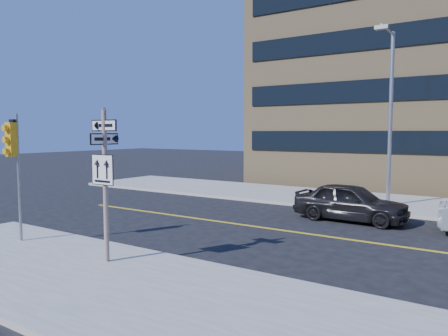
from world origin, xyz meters
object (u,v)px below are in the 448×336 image
Objects in this scene: sign_pole at (105,176)px; traffic_signal at (13,150)px; streetlight_a at (390,106)px; parked_car_a at (351,202)px.

traffic_signal is at bearing -177.89° from sign_pole.
traffic_signal is 0.50× the size of streetlight_a.
traffic_signal is (-4.00, -0.15, 0.59)m from sign_pole.
streetlight_a is at bearing 59.20° from traffic_signal.
sign_pole is at bearing 162.26° from parked_car_a.
sign_pole is 0.51× the size of streetlight_a.
streetlight_a is at bearing -6.09° from parked_car_a.
parked_car_a is at bearing 52.51° from traffic_signal.
streetlight_a is at bearing 73.23° from sign_pole.
traffic_signal reaches higher than parked_car_a.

